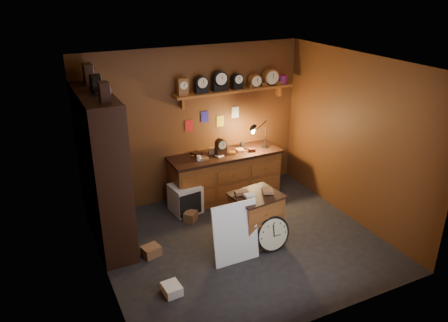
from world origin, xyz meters
TOP-DOWN VIEW (x-y plane):
  - floor at (0.00, 0.00)m, footprint 4.00×4.00m
  - room_shell at (0.04, 0.11)m, footprint 4.02×3.62m
  - shelving_unit at (-1.79, 0.98)m, footprint 0.47×1.60m
  - workbench at (0.44, 1.47)m, footprint 2.03×0.66m
  - low_cabinet at (0.21, -0.04)m, footprint 0.76×0.67m
  - big_round_clock at (0.32, -0.35)m, footprint 0.54×0.17m
  - white_panel at (-0.28, -0.33)m, footprint 0.68×0.19m
  - mini_fridge at (-0.41, 1.28)m, footprint 0.51×0.53m
  - floor_box_a at (-1.33, 0.29)m, footprint 0.29×0.26m
  - floor_box_b at (-1.34, -0.62)m, footprint 0.23×0.27m
  - floor_box_c at (-0.46, 0.94)m, footprint 0.28×0.28m

SIDE VIEW (x-z plane):
  - floor at x=0.00m, z-range 0.00..0.00m
  - white_panel at x=-0.28m, z-range -0.45..0.45m
  - floor_box_b at x=-1.34m, z-range 0.00..0.13m
  - floor_box_a at x=-1.33m, z-range 0.00..0.15m
  - floor_box_c at x=-0.46m, z-range 0.00..0.16m
  - mini_fridge at x=-0.41m, z-range 0.00..0.48m
  - big_round_clock at x=0.32m, z-range -0.01..0.54m
  - low_cabinet at x=0.21m, z-range -0.01..0.87m
  - workbench at x=0.44m, z-range -0.21..1.15m
  - shelving_unit at x=-1.79m, z-range -0.03..2.54m
  - room_shell at x=0.04m, z-range 0.37..3.08m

